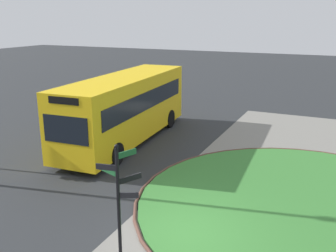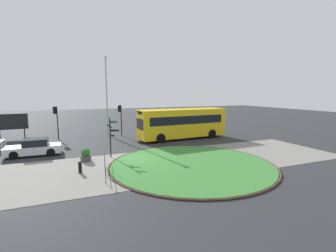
# 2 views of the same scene
# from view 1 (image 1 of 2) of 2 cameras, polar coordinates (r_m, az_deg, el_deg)

# --- Properties ---
(ground) EXTENTS (120.00, 120.00, 0.00)m
(ground) POSITION_cam_1_polar(r_m,az_deg,el_deg) (11.50, 2.40, -16.11)
(ground) COLOR #282B2D
(grass_island) EXTENTS (11.42, 11.42, 0.10)m
(grass_island) POSITION_cam_1_polar(r_m,az_deg,el_deg) (13.75, 20.43, -11.26)
(grass_island) COLOR #387A33
(grass_island) RESTS_ON ground
(grass_kerb_ring) EXTENTS (11.73, 11.73, 0.11)m
(grass_kerb_ring) POSITION_cam_1_polar(r_m,az_deg,el_deg) (13.75, 20.43, -11.24)
(grass_kerb_ring) COLOR brown
(grass_kerb_ring) RESTS_ON ground
(signpost_directional) EXTENTS (0.77, 1.12, 3.16)m
(signpost_directional) POSITION_cam_1_polar(r_m,az_deg,el_deg) (9.79, -7.30, -9.75)
(signpost_directional) COLOR black
(signpost_directional) RESTS_ON ground
(bus_yellow) EXTENTS (10.04, 3.06, 3.30)m
(bus_yellow) POSITION_cam_1_polar(r_m,az_deg,el_deg) (19.26, -6.36, 2.84)
(bus_yellow) COLOR yellow
(bus_yellow) RESTS_ON ground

